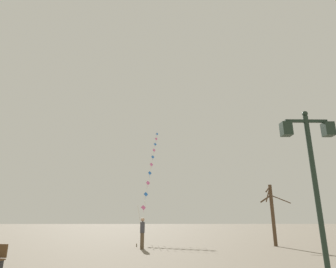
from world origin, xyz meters
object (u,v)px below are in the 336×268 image
at_px(kite_flyer, 142,232).
at_px(bare_tree, 272,212).
at_px(kite_train, 151,166).
at_px(twin_lantern_lamp_post, 312,159).

distance_m(kite_flyer, bare_tree, 8.50).
bearing_deg(kite_train, bare_tree, -47.19).
distance_m(twin_lantern_lamp_post, kite_train, 21.06).
relative_size(twin_lantern_lamp_post, kite_flyer, 2.75).
bearing_deg(twin_lantern_lamp_post, kite_train, 104.97).
xyz_separation_m(twin_lantern_lamp_post, kite_train, (-5.37, 20.08, 3.37)).
xyz_separation_m(kite_train, bare_tree, (8.29, -8.94, -4.56)).
distance_m(twin_lantern_lamp_post, kite_flyer, 11.24).
xyz_separation_m(twin_lantern_lamp_post, bare_tree, (2.92, 11.13, -1.19)).
relative_size(twin_lantern_lamp_post, bare_tree, 1.23).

